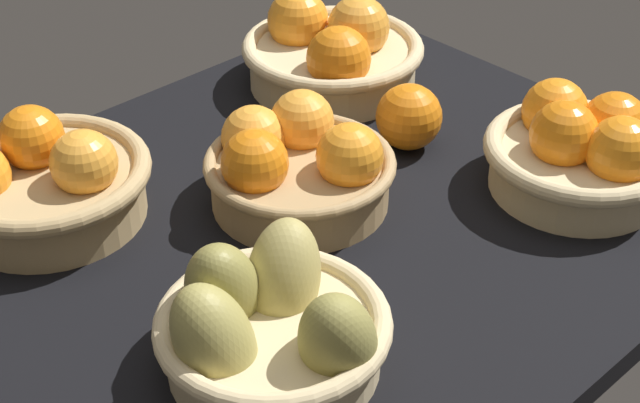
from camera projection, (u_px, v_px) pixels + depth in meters
market_tray at (324, 221)px, 110.09cm from camera, size 84.00×72.00×3.00cm
basket_near_right at (581, 150)px, 110.36cm from camera, size 21.67×21.67×11.31cm
basket_far_right at (332, 52)px, 130.81cm from camera, size 24.45×24.45×12.03cm
basket_far_left at (43, 181)px, 105.65cm from camera, size 23.08×23.08×11.93cm
basket_center at (296, 165)px, 108.30cm from camera, size 21.40×21.40×10.83cm
basket_near_left_pears at (269, 326)px, 86.95cm from camera, size 21.71×22.53×14.19cm
loose_orange_front_gap at (409, 117)px, 118.11cm from camera, size 8.13×8.13×8.13cm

